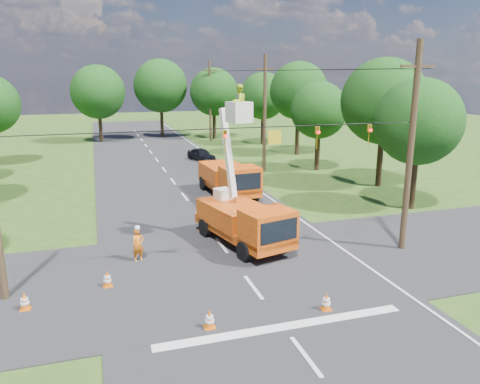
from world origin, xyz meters
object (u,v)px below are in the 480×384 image
object	(u,v)px
distant_car	(201,154)
traffic_cone_4	(107,279)
traffic_cone_1	(326,301)
tree_right_b	(384,102)
second_truck	(229,178)
traffic_cone_7	(228,186)
tree_right_d	(299,91)
pole_right_far	(210,100)
tree_far_b	(160,86)
traffic_cone_3	(247,207)
tree_right_e	(263,96)
tree_right_a	(419,122)
pole_right_mid	(265,113)
traffic_cone_5	(25,301)
tree_right_c	(319,110)
bucket_truck	(244,213)
traffic_cone_8	(202,224)
ground_worker	(138,245)
pole_right_near	(411,147)
traffic_cone_2	(235,217)
traffic_cone_0	(210,319)
tree_far_a	(98,92)
tree_far_c	(214,92)

from	to	relation	value
distant_car	traffic_cone_4	size ratio (longest dim) A/B	5.10
traffic_cone_1	tree_right_b	size ratio (longest dim) A/B	0.07
second_truck	distant_car	xyz separation A→B (m)	(1.15, 14.20, -0.69)
tree_right_b	traffic_cone_7	bearing A→B (deg)	170.42
tree_right_b	tree_right_d	size ratio (longest dim) A/B	1.00
traffic_cone_7	tree_right_b	xyz separation A→B (m)	(11.57, -1.95, 6.08)
pole_right_far	tree_far_b	distance (m)	7.63
traffic_cone_3	traffic_cone_1	bearing A→B (deg)	-94.75
traffic_cone_4	tree_right_e	bearing A→B (deg)	61.01
tree_right_a	pole_right_mid	bearing A→B (deg)	109.65
traffic_cone_5	tree_right_a	bearing A→B (deg)	18.03
tree_right_c	bucket_truck	bearing A→B (deg)	-126.72
traffic_cone_8	ground_worker	bearing A→B (deg)	-138.22
pole_right_far	pole_right_mid	bearing A→B (deg)	-90.00
second_truck	pole_right_near	distance (m)	14.00
ground_worker	traffic_cone_8	world-z (taller)	ground_worker
traffic_cone_3	tree_right_b	world-z (taller)	tree_right_b
pole_right_mid	tree_right_e	world-z (taller)	pole_right_mid
tree_right_d	tree_right_e	bearing A→B (deg)	97.13
distant_car	bucket_truck	bearing A→B (deg)	-116.81
traffic_cone_3	pole_right_near	xyz separation A→B (m)	(5.47, -8.17, 4.75)
traffic_cone_2	traffic_cone_5	xyz separation A→B (m)	(-10.36, -7.62, 0.00)
ground_worker	tree_right_c	world-z (taller)	tree_right_c
traffic_cone_3	pole_right_mid	size ratio (longest dim) A/B	0.07
ground_worker	distant_car	bearing A→B (deg)	47.30
traffic_cone_1	traffic_cone_5	bearing A→B (deg)	162.68
distant_car	traffic_cone_1	distance (m)	31.15
tree_far_b	distant_car	bearing A→B (deg)	-86.15
traffic_cone_5	tree_far_b	bearing A→B (deg)	75.86
traffic_cone_7	pole_right_mid	size ratio (longest dim) A/B	0.07
traffic_cone_4	traffic_cone_0	bearing A→B (deg)	-53.43
ground_worker	tree_right_a	size ratio (longest dim) A/B	0.19
ground_worker	traffic_cone_0	bearing A→B (deg)	-99.01
distant_car	tree_right_e	bearing A→B (deg)	22.11
traffic_cone_2	tree_far_a	xyz separation A→B (m)	(-6.72, 36.59, 5.83)
tree_right_d	distant_car	bearing A→B (deg)	-177.55
second_truck	tree_far_b	bearing A→B (deg)	86.22
traffic_cone_3	tree_right_d	xyz separation A→B (m)	(11.77, 18.83, 6.32)
pole_right_far	traffic_cone_0	bearing A→B (deg)	-103.81
ground_worker	traffic_cone_8	bearing A→B (deg)	18.22
traffic_cone_4	tree_far_b	distance (m)	46.39
traffic_cone_4	pole_right_near	distance (m)	14.93
traffic_cone_8	traffic_cone_3	bearing A→B (deg)	36.34
traffic_cone_8	tree_far_c	bearing A→B (deg)	74.75
traffic_cone_0	tree_right_d	size ratio (longest dim) A/B	0.07
traffic_cone_8	pole_right_far	xyz separation A→B (m)	(8.92, 34.36, 4.75)
bucket_truck	traffic_cone_1	world-z (taller)	bucket_truck
bucket_truck	tree_right_a	distance (m)	13.33
traffic_cone_5	tree_right_c	size ratio (longest dim) A/B	0.09
traffic_cone_7	tree_right_e	bearing A→B (deg)	63.77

